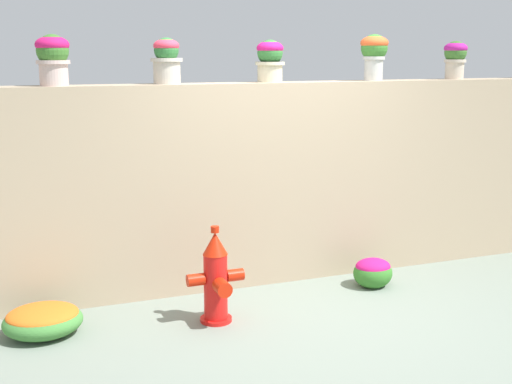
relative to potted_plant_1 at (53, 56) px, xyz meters
name	(u,v)px	position (x,y,z in m)	size (l,w,h in m)	color
ground_plane	(328,321)	(1.92, -1.13, -2.10)	(24.00, 24.00, 0.00)	gray
stone_wall	(273,183)	(1.92, 0.03, -1.17)	(6.63, 0.34, 1.87)	tan
potted_plant_1	(53,56)	(0.00, 0.00, 0.00)	(0.27, 0.27, 0.41)	beige
potted_plant_2	(167,59)	(0.93, 0.03, -0.03)	(0.27, 0.27, 0.39)	#BFB3A3
potted_plant_3	(270,58)	(1.90, 0.06, -0.02)	(0.27, 0.27, 0.38)	beige
potted_plant_4	(374,51)	(2.95, 0.01, 0.04)	(0.27, 0.27, 0.44)	#BBBAB2
potted_plant_5	(455,56)	(3.91, 0.04, -0.01)	(0.23, 0.23, 0.38)	beige
fire_hydrant	(216,279)	(1.08, -0.81, -1.75)	(0.47, 0.38, 0.79)	red
flower_bush_left	(373,271)	(2.69, -0.53, -1.96)	(0.37, 0.33, 0.28)	#357A29
flower_bush_right	(43,319)	(-0.24, -0.58, -1.98)	(0.60, 0.54, 0.24)	#408038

